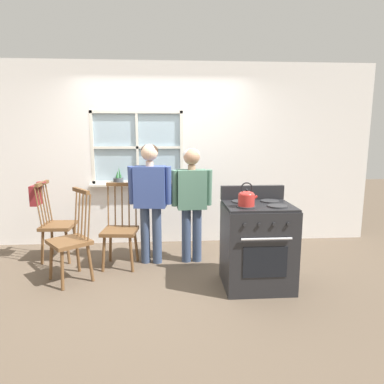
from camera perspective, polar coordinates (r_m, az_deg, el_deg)
The scene contains 11 objects.
ground_plane at distance 4.14m, azimuth -5.04°, elevation -14.17°, with size 16.00×16.00×0.00m, color brown.
wall_back at distance 5.19m, azimuth -4.75°, elevation 6.09°, with size 6.40×0.16×2.70m.
chair_by_window at distance 4.91m, azimuth -21.65°, elevation -5.16°, with size 0.42×0.43×1.05m.
chair_near_wall at distance 4.43m, azimuth -11.88°, elevation -6.25°, with size 0.46×0.44×1.05m.
chair_center_cluster at distance 4.16m, azimuth -19.49°, elevation -7.69°, with size 0.57×0.58×1.05m.
person_elderly_left at distance 4.36m, azimuth -6.98°, elevation 0.04°, with size 0.56×0.26×1.54m.
person_teen_center at distance 4.39m, azimuth -0.06°, elevation -0.35°, with size 0.53×0.24×1.49m.
stove at distance 3.86m, azimuth 10.79°, elevation -8.59°, with size 0.73×0.68×1.08m.
kettle at distance 3.56m, azimuth 9.07°, elevation -0.95°, with size 0.21×0.17×0.25m.
potted_plant at distance 5.19m, azimuth -12.17°, elevation 2.06°, with size 0.14×0.14×0.26m.
handbag at distance 4.90m, azimuth -24.54°, elevation -0.41°, with size 0.19×0.22×0.31m.
Camera 1 is at (0.09, -3.78, 1.69)m, focal length 32.00 mm.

